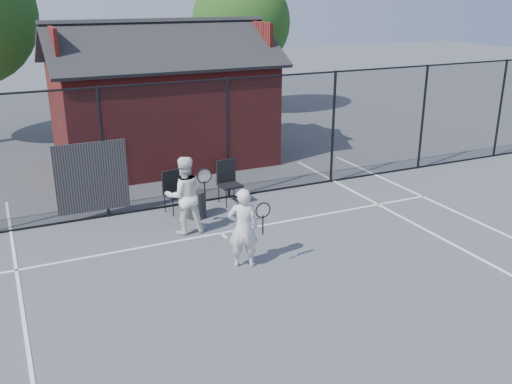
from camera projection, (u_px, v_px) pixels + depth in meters
name	position (u px, v px, depth m)	size (l,w,h in m)	color
ground	(286.00, 297.00, 9.69)	(80.00, 80.00, 0.00)	#4C5057
court_lines	(328.00, 338.00, 8.56)	(11.02, 18.00, 0.01)	white
fence	(177.00, 148.00, 13.36)	(22.04, 3.00, 3.00)	black
clubhouse	(162.00, 108.00, 17.05)	(6.50, 4.36, 4.19)	maroon
tree_right	(241.00, 23.00, 23.03)	(3.97, 3.97, 5.70)	#331E14
player_front	(243.00, 228.00, 10.55)	(0.74, 0.60, 1.55)	silver
player_back	(184.00, 195.00, 12.03)	(0.94, 0.71, 1.69)	white
chair_left	(230.00, 183.00, 13.79)	(0.50, 0.52, 1.04)	black
chair_right	(176.00, 193.00, 13.26)	(0.46, 0.48, 0.97)	black
waste_bin	(197.00, 204.00, 13.02)	(0.44, 0.44, 0.63)	#242424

